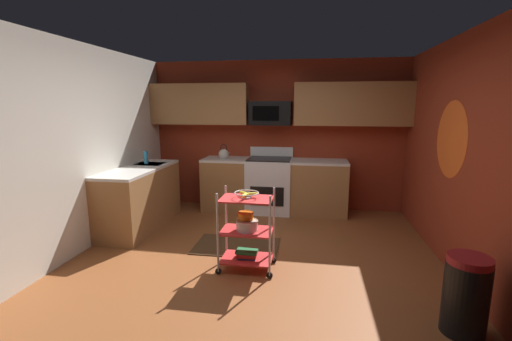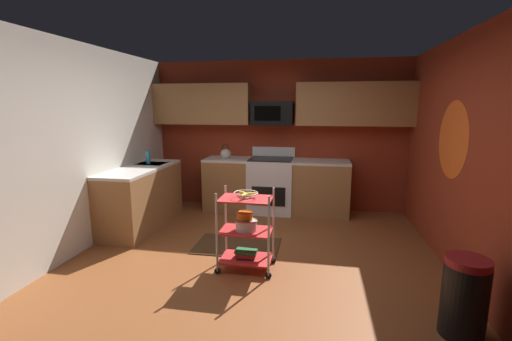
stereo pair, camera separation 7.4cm
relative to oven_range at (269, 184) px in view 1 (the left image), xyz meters
name	(u,v)px [view 1 (the left image)]	position (x,y,z in m)	size (l,w,h in m)	color
floor	(253,266)	(0.08, -2.10, -0.50)	(4.40, 4.80, 0.04)	brown
wall_back	(276,136)	(0.08, 0.33, 0.82)	(4.52, 0.06, 2.60)	maroon
wall_left	(71,150)	(-2.15, -2.10, 0.82)	(0.06, 4.80, 2.60)	silver
wall_right	(473,159)	(2.31, -2.10, 0.82)	(0.06, 4.80, 2.60)	maroon
wall_flower_decal	(451,139)	(2.28, -1.59, 0.97)	(0.88, 0.88, 0.00)	#E5591E
counter_run	(224,190)	(-0.69, -0.45, -0.01)	(3.44, 2.23, 0.92)	#9E6B3D
oven_range	(269,184)	(0.00, 0.00, 0.00)	(0.76, 0.65, 1.10)	white
upper_cabinets	(276,104)	(0.09, 0.13, 1.37)	(4.40, 0.33, 0.70)	#9E6B3D
microwave	(271,113)	(0.00, 0.10, 1.22)	(0.70, 0.39, 0.40)	black
rolling_cart	(247,231)	(0.03, -2.22, -0.02)	(0.64, 0.40, 0.91)	silver
fruit_bowl	(247,194)	(0.03, -2.22, 0.40)	(0.27, 0.27, 0.07)	silver
mixing_bowl_large	(247,225)	(0.03, -2.22, 0.04)	(0.25, 0.25, 0.11)	silver
mixing_bowl_small	(246,215)	(0.01, -2.18, 0.14)	(0.18, 0.18, 0.08)	orange
book_stack	(247,254)	(0.03, -2.22, -0.30)	(0.25, 0.17, 0.09)	#1E4C8C
kettle	(224,154)	(-0.81, 0.00, 0.52)	(0.21, 0.18, 0.26)	beige
dish_soap_bottle	(146,158)	(-1.87, -0.78, 0.54)	(0.06, 0.06, 0.20)	#2D8CBF
trash_can	(466,296)	(1.98, -3.04, -0.15)	(0.34, 0.42, 0.66)	black
floor_rug	(237,246)	(-0.23, -1.62, -0.47)	(1.10, 0.70, 0.01)	#472D19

